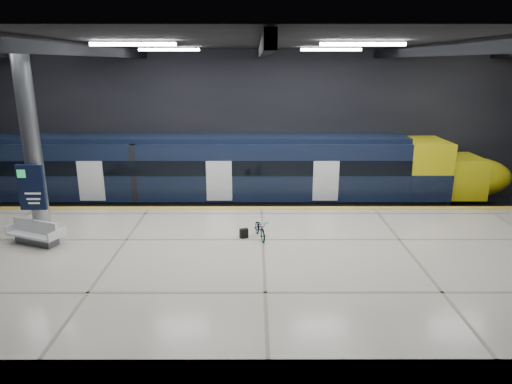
{
  "coord_description": "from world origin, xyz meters",
  "views": [
    {
      "loc": [
        -0.28,
        -16.57,
        7.34
      ],
      "look_at": [
        -0.25,
        1.5,
        2.2
      ],
      "focal_mm": 32.0,
      "sensor_mm": 36.0,
      "label": 1
    }
  ],
  "objects": [
    {
      "name": "bicycle",
      "position": [
        -0.1,
        -0.83,
        1.46
      ],
      "size": [
        0.79,
        1.44,
        0.72
      ],
      "primitive_type": "imported",
      "rotation": [
        0.0,
        0.0,
        0.24
      ],
      "color": "#99999E",
      "rests_on": "platform"
    },
    {
      "name": "train",
      "position": [
        -3.18,
        5.5,
        2.06
      ],
      "size": [
        29.4,
        2.84,
        3.79
      ],
      "color": "black",
      "rests_on": "ground"
    },
    {
      "name": "room_shell",
      "position": [
        -0.0,
        0.0,
        5.72
      ],
      "size": [
        30.1,
        16.1,
        8.05
      ],
      "color": "black",
      "rests_on": "ground"
    },
    {
      "name": "safety_strip",
      "position": [
        0.0,
        2.75,
        1.11
      ],
      "size": [
        30.0,
        0.4,
        0.01
      ],
      "primitive_type": "cube",
      "color": "gold",
      "rests_on": "platform"
    },
    {
      "name": "ground",
      "position": [
        0.0,
        0.0,
        0.0
      ],
      "size": [
        30.0,
        30.0,
        0.0
      ],
      "primitive_type": "plane",
      "color": "black",
      "rests_on": "ground"
    },
    {
      "name": "rails",
      "position": [
        0.0,
        5.5,
        0.08
      ],
      "size": [
        30.0,
        1.52,
        0.16
      ],
      "color": "gray",
      "rests_on": "ground"
    },
    {
      "name": "pannier_bag",
      "position": [
        -0.7,
        -0.83,
        1.28
      ],
      "size": [
        0.34,
        0.28,
        0.35
      ],
      "primitive_type": "cube",
      "rotation": [
        0.0,
        0.0,
        0.37
      ],
      "color": "black",
      "rests_on": "platform"
    },
    {
      "name": "platform",
      "position": [
        0.0,
        -2.5,
        0.55
      ],
      "size": [
        30.0,
        11.0,
        1.1
      ],
      "primitive_type": "cube",
      "color": "beige",
      "rests_on": "ground"
    },
    {
      "name": "bench",
      "position": [
        -8.08,
        -1.38,
        1.42
      ],
      "size": [
        2.21,
        1.55,
        0.9
      ],
      "rotation": [
        0.0,
        0.0,
        -0.39
      ],
      "color": "#595B60",
      "rests_on": "platform"
    },
    {
      "name": "info_column",
      "position": [
        -8.0,
        -1.03,
        4.46
      ],
      "size": [
        0.9,
        0.78,
        6.9
      ],
      "color": "#9EA0A5",
      "rests_on": "platform"
    }
  ]
}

